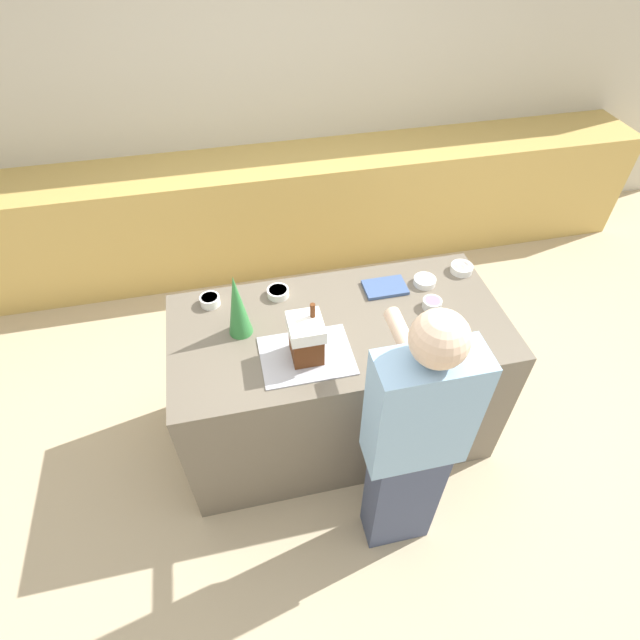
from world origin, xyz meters
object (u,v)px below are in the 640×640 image
candy_bowl_near_tray_left (462,268)px  person (413,444)px  decorative_tree (237,305)px  baking_tray (307,355)px  candy_bowl_front_corner (278,292)px  candy_bowl_far_left (432,303)px  cookbook (385,287)px  gingerbread_house (306,338)px  candy_bowl_far_right (425,281)px  candy_bowl_beside_tree (210,300)px

candy_bowl_near_tray_left → person: person is taller
candy_bowl_near_tray_left → decorative_tree: bearing=-170.9°
decorative_tree → person: 1.04m
baking_tray → candy_bowl_front_corner: size_ratio=3.70×
candy_bowl_far_left → candy_bowl_front_corner: 0.83m
baking_tray → person: person is taller
candy_bowl_front_corner → cookbook: 0.59m
baking_tray → candy_bowl_front_corner: 0.47m
candy_bowl_far_left → cookbook: candy_bowl_far_left is taller
gingerbread_house → candy_bowl_front_corner: gingerbread_house is taller
candy_bowl_far_right → cookbook: 0.23m
candy_bowl_far_right → candy_bowl_beside_tree: 1.19m
candy_bowl_front_corner → person: bearing=-66.5°
candy_bowl_far_left → candy_bowl_beside_tree: bearing=166.3°
candy_bowl_far_right → cookbook: candy_bowl_far_right is taller
baking_tray → person: size_ratio=0.27×
candy_bowl_far_right → person: (-0.39, -0.91, -0.11)m
candy_bowl_near_tray_left → cookbook: bearing=-174.0°
candy_bowl_near_tray_left → candy_bowl_far_left: bearing=-138.4°
candy_bowl_beside_tree → person: (0.80, -1.00, -0.11)m
candy_bowl_far_left → candy_bowl_beside_tree: (-1.15, 0.28, 0.00)m
candy_bowl_far_left → person: bearing=-116.2°
baking_tray → decorative_tree: 0.42m
candy_bowl_beside_tree → cookbook: candy_bowl_beside_tree is taller
baking_tray → candy_bowl_far_right: size_ratio=3.58×
candy_bowl_near_tray_left → candy_bowl_front_corner: (-1.06, 0.02, 0.00)m
candy_bowl_near_tray_left → candy_bowl_front_corner: size_ratio=1.05×
candy_bowl_front_corner → candy_bowl_far_left: bearing=-19.0°
decorative_tree → candy_bowl_near_tray_left: decorative_tree is taller
candy_bowl_far_right → cookbook: (-0.23, 0.01, -0.01)m
gingerbread_house → cookbook: gingerbread_house is taller
candy_bowl_far_left → candy_bowl_front_corner: candy_bowl_far_left is taller
candy_bowl_far_left → candy_bowl_near_tray_left: 0.37m
decorative_tree → person: bearing=-49.2°
decorative_tree → candy_bowl_beside_tree: decorative_tree is taller
baking_tray → candy_bowl_far_right: 0.84m
decorative_tree → candy_bowl_far_right: size_ratio=2.93×
gingerbread_house → candy_bowl_front_corner: (-0.07, 0.46, -0.10)m
gingerbread_house → candy_bowl_near_tray_left: (1.00, 0.44, -0.10)m
baking_tray → candy_bowl_beside_tree: 0.64m
candy_bowl_near_tray_left → cookbook: size_ratio=0.54×
candy_bowl_far_right → candy_bowl_beside_tree: (-1.18, 0.09, 0.01)m
decorative_tree → person: (0.66, -0.76, -0.27)m
decorative_tree → candy_bowl_far_left: 1.02m
candy_bowl_far_left → candy_bowl_near_tray_left: bearing=41.6°
baking_tray → candy_bowl_beside_tree: size_ratio=4.18×
person → candy_bowl_front_corner: bearing=113.5°
cookbook → gingerbread_house: bearing=-143.3°
baking_tray → candy_bowl_front_corner: bearing=98.0°
decorative_tree → person: person is taller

